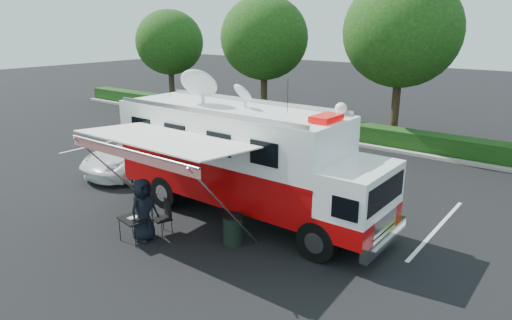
% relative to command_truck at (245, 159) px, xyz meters
% --- Properties ---
extents(ground_plane, '(120.00, 120.00, 0.00)m').
position_rel_command_truck_xyz_m(ground_plane, '(0.09, 0.00, -2.03)').
color(ground_plane, black).
rests_on(ground_plane, ground).
extents(back_border, '(60.00, 6.14, 8.87)m').
position_rel_command_truck_xyz_m(back_border, '(1.23, 12.90, 2.98)').
color(back_border, '#9E998E').
rests_on(back_border, ground_plane).
extents(stall_lines, '(24.12, 5.50, 0.01)m').
position_rel_command_truck_xyz_m(stall_lines, '(-0.41, 3.00, -2.02)').
color(stall_lines, silver).
rests_on(stall_lines, ground_plane).
extents(command_truck, '(9.86, 2.71, 4.74)m').
position_rel_command_truck_xyz_m(command_truck, '(0.00, 0.00, 0.00)').
color(command_truck, black).
rests_on(command_truck, ground_plane).
extents(awning, '(5.38, 2.77, 3.25)m').
position_rel_command_truck_xyz_m(awning, '(-0.88, -2.81, 1.02)').
color(awning, white).
rests_on(awning, ground_plane).
extents(white_suv, '(2.74, 5.83, 1.61)m').
position_rel_command_truck_xyz_m(white_suv, '(-6.76, 1.18, -2.03)').
color(white_suv, white).
rests_on(white_suv, ground_plane).
extents(person, '(0.65, 0.98, 1.96)m').
position_rel_command_truck_xyz_m(person, '(-1.28, -3.29, -2.03)').
color(person, black).
rests_on(person, ground_plane).
extents(folding_table, '(1.00, 0.78, 0.77)m').
position_rel_command_truck_xyz_m(folding_table, '(-1.43, -3.59, -1.31)').
color(folding_table, black).
rests_on(folding_table, ground_plane).
extents(folding_chair, '(0.64, 0.68, 1.06)m').
position_rel_command_truck_xyz_m(folding_chair, '(-1.16, -2.57, -1.40)').
color(folding_chair, black).
rests_on(folding_chair, ground_plane).
extents(trash_bin, '(0.63, 0.63, 0.93)m').
position_rel_command_truck_xyz_m(trash_bin, '(1.04, -1.86, -1.56)').
color(trash_bin, black).
rests_on(trash_bin, ground_plane).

